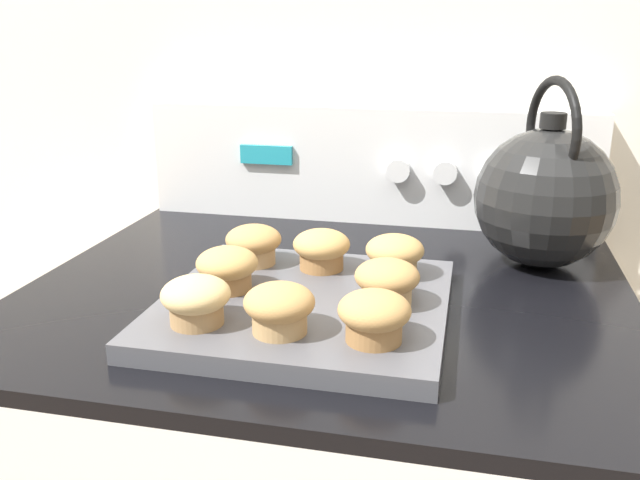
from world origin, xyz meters
The scene contains 12 objects.
wall_back centered at (0.00, 0.70, 1.20)m, with size 8.00×0.05×2.40m.
control_panel centered at (0.00, 0.64, 1.00)m, with size 0.73×0.07×0.19m.
muffin_pan centered at (-0.01, 0.24, 0.92)m, with size 0.32×0.32×0.02m.
muffin_r0_c0 centered at (-0.10, 0.15, 0.96)m, with size 0.07×0.07×0.05m.
muffin_r0_c1 centered at (-0.01, 0.15, 0.96)m, with size 0.07×0.07×0.05m.
muffin_r0_c2 centered at (0.09, 0.15, 0.96)m, with size 0.07×0.07×0.05m.
muffin_r1_c0 centered at (-0.10, 0.24, 0.96)m, with size 0.07×0.07×0.05m.
muffin_r1_c2 centered at (0.09, 0.24, 0.96)m, with size 0.07×0.07×0.05m.
muffin_r2_c0 centered at (-0.10, 0.34, 0.96)m, with size 0.07×0.07×0.05m.
muffin_r2_c1 centered at (-0.01, 0.34, 0.96)m, with size 0.07×0.07×0.05m.
muffin_r2_c2 centered at (0.08, 0.33, 0.96)m, with size 0.07×0.07×0.05m.
tea_kettle centered at (0.26, 0.48, 1.01)m, with size 0.19×0.22×0.25m.
Camera 1 is at (0.17, -0.44, 1.22)m, focal length 38.00 mm.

